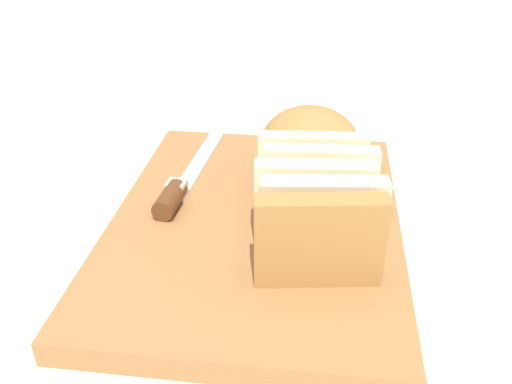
% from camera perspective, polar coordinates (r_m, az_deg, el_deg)
% --- Properties ---
extents(ground_plane, '(3.00, 3.00, 0.00)m').
position_cam_1_polar(ground_plane, '(0.61, -0.00, -4.44)').
color(ground_plane, silver).
extents(cutting_board, '(0.42, 0.31, 0.03)m').
position_cam_1_polar(cutting_board, '(0.61, -0.00, -3.46)').
color(cutting_board, '#9E6B3D').
rests_on(cutting_board, ground_plane).
extents(bread_loaf, '(0.28, 0.15, 0.09)m').
position_cam_1_polar(bread_loaf, '(0.60, 5.84, 2.28)').
color(bread_loaf, '#A8753D').
rests_on(bread_loaf, cutting_board).
extents(bread_knife, '(0.24, 0.03, 0.02)m').
position_cam_1_polar(bread_knife, '(0.64, -7.98, 0.30)').
color(bread_knife, silver).
rests_on(bread_knife, cutting_board).
extents(crumb_near_knife, '(0.00, 0.00, 0.00)m').
position_cam_1_polar(crumb_near_knife, '(0.61, 6.73, -2.02)').
color(crumb_near_knife, tan).
rests_on(crumb_near_knife, cutting_board).
extents(crumb_near_loaf, '(0.01, 0.01, 0.01)m').
position_cam_1_polar(crumb_near_loaf, '(0.66, 2.72, 1.26)').
color(crumb_near_loaf, tan).
rests_on(crumb_near_loaf, cutting_board).
extents(crumb_stray_left, '(0.00, 0.00, 0.00)m').
position_cam_1_polar(crumb_stray_left, '(0.58, 1.11, -3.35)').
color(crumb_stray_left, tan).
rests_on(crumb_stray_left, cutting_board).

